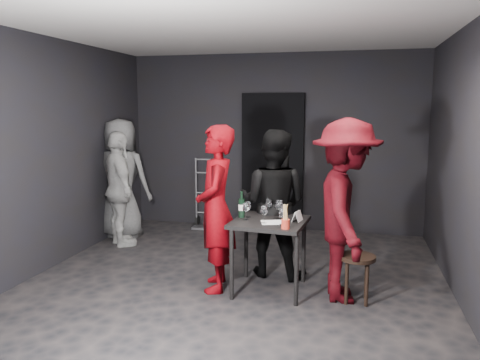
% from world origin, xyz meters
% --- Properties ---
extents(floor, '(4.50, 5.00, 0.02)m').
position_xyz_m(floor, '(0.00, 0.00, 0.00)').
color(floor, black).
rests_on(floor, ground).
extents(ceiling, '(4.50, 5.00, 0.02)m').
position_xyz_m(ceiling, '(0.00, 0.00, 2.70)').
color(ceiling, silver).
rests_on(ceiling, ground).
extents(wall_back, '(4.50, 0.04, 2.70)m').
position_xyz_m(wall_back, '(0.00, 2.50, 1.35)').
color(wall_back, black).
rests_on(wall_back, ground).
extents(wall_front, '(4.50, 0.04, 2.70)m').
position_xyz_m(wall_front, '(0.00, -2.50, 1.35)').
color(wall_front, black).
rests_on(wall_front, ground).
extents(wall_left, '(0.04, 5.00, 2.70)m').
position_xyz_m(wall_left, '(-2.25, 0.00, 1.35)').
color(wall_left, black).
rests_on(wall_left, ground).
extents(wall_right, '(0.04, 5.00, 2.70)m').
position_xyz_m(wall_right, '(2.25, 0.00, 1.35)').
color(wall_right, black).
rests_on(wall_right, ground).
extents(doorway, '(0.95, 0.10, 2.10)m').
position_xyz_m(doorway, '(0.00, 2.44, 1.05)').
color(doorway, black).
rests_on(doorway, ground).
extents(wallbox_upper, '(0.12, 0.06, 0.12)m').
position_xyz_m(wallbox_upper, '(0.85, 2.45, 1.45)').
color(wallbox_upper, '#B7B7B2').
rests_on(wallbox_upper, wall_back).
extents(wallbox_lower, '(0.10, 0.06, 0.14)m').
position_xyz_m(wallbox_lower, '(1.05, 2.45, 1.40)').
color(wallbox_lower, '#B7B7B2').
rests_on(wallbox_lower, wall_back).
extents(hand_truck, '(0.37, 0.32, 1.10)m').
position_xyz_m(hand_truck, '(-1.03, 2.27, 0.21)').
color(hand_truck, '#B2B2B7').
rests_on(hand_truck, floor).
extents(tasting_table, '(0.72, 0.72, 0.75)m').
position_xyz_m(tasting_table, '(0.40, -0.03, 0.65)').
color(tasting_table, black).
rests_on(tasting_table, floor).
extents(stool, '(0.35, 0.35, 0.47)m').
position_xyz_m(stool, '(1.28, -0.11, 0.38)').
color(stool, black).
rests_on(stool, floor).
extents(server_red, '(0.64, 0.81, 1.96)m').
position_xyz_m(server_red, '(-0.15, -0.10, 0.98)').
color(server_red, '#710108').
rests_on(server_red, floor).
extents(woman_black, '(0.95, 0.61, 1.82)m').
position_xyz_m(woman_black, '(0.35, 0.45, 0.91)').
color(woman_black, black).
rests_on(woman_black, floor).
extents(man_maroon, '(0.83, 1.46, 2.15)m').
position_xyz_m(man_maroon, '(1.15, -0.05, 1.07)').
color(man_maroon, '#360308').
rests_on(man_maroon, floor).
extents(bystander_cream, '(0.99, 1.02, 1.65)m').
position_xyz_m(bystander_cream, '(-1.87, 1.06, 0.82)').
color(bystander_cream, '#BBBAB7').
rests_on(bystander_cream, floor).
extents(bystander_grey, '(1.00, 0.57, 2.00)m').
position_xyz_m(bystander_grey, '(-2.04, 1.46, 1.00)').
color(bystander_grey, '#595959').
rests_on(bystander_grey, floor).
extents(tasting_mat, '(0.31, 0.25, 0.00)m').
position_xyz_m(tasting_mat, '(0.47, -0.12, 0.75)').
color(tasting_mat, white).
rests_on(tasting_mat, tasting_table).
extents(wine_glass_a, '(0.09, 0.09, 0.19)m').
position_xyz_m(wine_glass_a, '(0.16, -0.08, 0.85)').
color(wine_glass_a, white).
rests_on(wine_glass_a, tasting_table).
extents(wine_glass_b, '(0.09, 0.09, 0.18)m').
position_xyz_m(wine_glass_b, '(0.16, 0.03, 0.84)').
color(wine_glass_b, white).
rests_on(wine_glass_b, tasting_table).
extents(wine_glass_c, '(0.09, 0.09, 0.19)m').
position_xyz_m(wine_glass_c, '(0.35, 0.17, 0.85)').
color(wine_glass_c, white).
rests_on(wine_glass_c, tasting_table).
extents(wine_glass_d, '(0.09, 0.09, 0.19)m').
position_xyz_m(wine_glass_d, '(0.37, -0.18, 0.85)').
color(wine_glass_d, white).
rests_on(wine_glass_d, tasting_table).
extents(wine_glass_e, '(0.08, 0.08, 0.18)m').
position_xyz_m(wine_glass_e, '(0.55, -0.20, 0.84)').
color(wine_glass_e, white).
rests_on(wine_glass_e, tasting_table).
extents(wine_glass_f, '(0.09, 0.09, 0.22)m').
position_xyz_m(wine_glass_f, '(0.49, 0.02, 0.86)').
color(wine_glass_f, white).
rests_on(wine_glass_f, tasting_table).
extents(wine_bottle, '(0.07, 0.07, 0.28)m').
position_xyz_m(wine_bottle, '(0.09, 0.03, 0.86)').
color(wine_bottle, black).
rests_on(wine_bottle, tasting_table).
extents(breadstick_cup, '(0.08, 0.08, 0.25)m').
position_xyz_m(breadstick_cup, '(0.60, -0.33, 0.86)').
color(breadstick_cup, red).
rests_on(breadstick_cup, tasting_table).
extents(reserved_card, '(0.11, 0.16, 0.11)m').
position_xyz_m(reserved_card, '(0.66, -0.01, 0.80)').
color(reserved_card, white).
rests_on(reserved_card, tasting_table).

